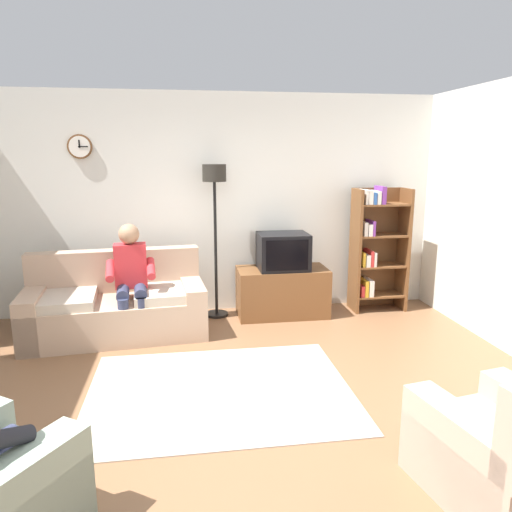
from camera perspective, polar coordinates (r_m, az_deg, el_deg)
name	(u,v)px	position (r m, az deg, el deg)	size (l,w,h in m)	color
ground_plane	(239,414)	(3.90, -1.99, -18.30)	(12.00, 12.00, 0.00)	brown
back_wall_assembly	(214,204)	(6.04, -5.05, 6.15)	(6.20, 0.17, 2.70)	silver
couch	(116,307)	(5.52, -16.30, -5.88)	(1.97, 1.06, 0.90)	tan
tv_stand	(282,292)	(5.95, 3.12, -4.27)	(1.10, 0.56, 0.59)	brown
tv	(283,251)	(5.81, 3.23, 0.56)	(0.60, 0.49, 0.44)	black
bookshelf	(375,247)	(6.26, 13.98, 1.09)	(0.68, 0.36, 1.58)	brown
floor_lamp	(215,199)	(5.73, -4.93, 6.82)	(0.28, 0.28, 1.85)	black
armchair_near_bookshelf	(509,454)	(3.29, 27.90, -20.11)	(0.95, 1.01, 0.90)	tan
area_rug	(220,391)	(4.22, -4.30, -15.69)	(2.20, 1.70, 0.01)	#AD9E8E
person_on_couch	(131,275)	(5.29, -14.64, -2.23)	(0.54, 0.56, 1.24)	red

